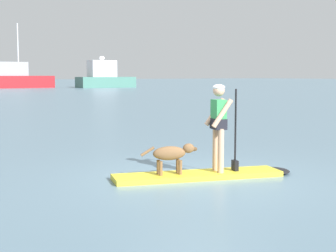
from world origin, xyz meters
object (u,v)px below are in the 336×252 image
person_paddler (219,121)px  dog (172,154)px  paddleboard (209,175)px  moored_boat_far_port (104,77)px  moored_boat_starboard (14,78)px

person_paddler → dog: person_paddler is taller
dog → paddleboard: bearing=-18.6°
person_paddler → moored_boat_far_port: bearing=64.7°
person_paddler → moored_boat_starboard: (16.79, 66.64, 0.37)m
person_paddler → moored_boat_far_port: size_ratio=0.19×
paddleboard → moored_boat_starboard: 68.73m
dog → moored_boat_far_port: bearing=63.9°
paddleboard → moored_boat_far_port: bearing=64.5°
paddleboard → person_paddler: person_paddler is taller
dog → moored_boat_far_port: 67.79m
dog → moored_boat_starboard: (17.68, 66.35, 0.96)m
paddleboard → moored_boat_far_port: 67.70m
person_paddler → dog: size_ratio=1.57×
paddleboard → person_paddler: (0.18, -0.06, 1.01)m
moored_boat_far_port → dog: bearing=-116.1°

